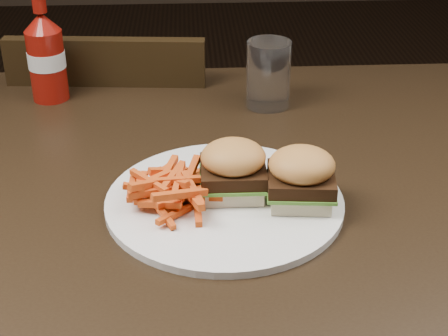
{
  "coord_description": "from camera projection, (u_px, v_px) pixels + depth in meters",
  "views": [
    {
      "loc": [
        0.07,
        -0.85,
        1.23
      ],
      "look_at": [
        0.11,
        -0.08,
        0.8
      ],
      "focal_mm": 55.0,
      "sensor_mm": 36.0,
      "label": 1
    }
  ],
  "objects": [
    {
      "name": "plate",
      "position": [
        224.0,
        202.0,
        0.9
      ],
      "size": [
        0.31,
        0.31,
        0.01
      ],
      "primitive_type": "cylinder",
      "color": "white",
      "rests_on": "dining_table"
    },
    {
      "name": "sandwich_half_a",
      "position": [
        233.0,
        187.0,
        0.9
      ],
      "size": [
        0.08,
        0.07,
        0.02
      ],
      "primitive_type": "cube",
      "rotation": [
        0.0,
        0.0,
        -0.0
      ],
      "color": "beige",
      "rests_on": "plate"
    },
    {
      "name": "ketchup_bottle",
      "position": [
        47.0,
        66.0,
        1.17
      ],
      "size": [
        0.06,
        0.06,
        0.12
      ],
      "primitive_type": "cylinder",
      "rotation": [
        0.0,
        0.0,
        0.01
      ],
      "color": "maroon",
      "rests_on": "dining_table"
    },
    {
      "name": "tumbler",
      "position": [
        268.0,
        75.0,
        1.15
      ],
      "size": [
        0.08,
        0.08,
        0.12
      ],
      "primitive_type": "cylinder",
      "rotation": [
        0.0,
        0.0,
        0.13
      ],
      "color": "white",
      "rests_on": "dining_table"
    },
    {
      "name": "dining_table",
      "position": [
        144.0,
        184.0,
        0.98
      ],
      "size": [
        1.2,
        0.8,
        0.04
      ],
      "primitive_type": "cube",
      "color": "black",
      "rests_on": "ground"
    },
    {
      "name": "chair_far",
      "position": [
        132.0,
        186.0,
        1.56
      ],
      "size": [
        0.41,
        0.41,
        0.04
      ],
      "primitive_type": "cube",
      "rotation": [
        0.0,
        0.0,
        3.06
      ],
      "color": "black",
      "rests_on": "ground"
    },
    {
      "name": "fries_pile",
      "position": [
        173.0,
        186.0,
        0.88
      ],
      "size": [
        0.12,
        0.12,
        0.04
      ],
      "primitive_type": null,
      "rotation": [
        0.0,
        0.0,
        -0.06
      ],
      "color": "#CE4700",
      "rests_on": "plate"
    },
    {
      "name": "sandwich_half_b",
      "position": [
        300.0,
        195.0,
        0.88
      ],
      "size": [
        0.08,
        0.08,
        0.02
      ],
      "primitive_type": "cube",
      "rotation": [
        0.0,
        0.0,
        -0.09
      ],
      "color": "beige",
      "rests_on": "plate"
    }
  ]
}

